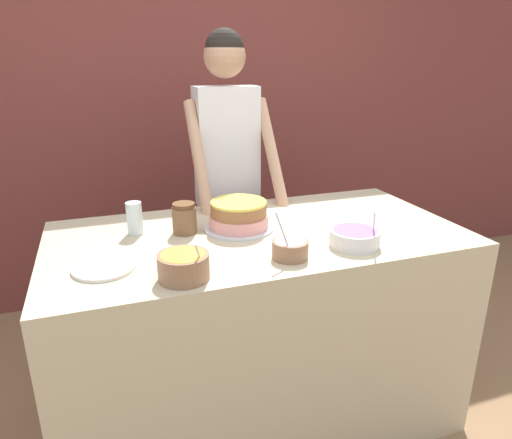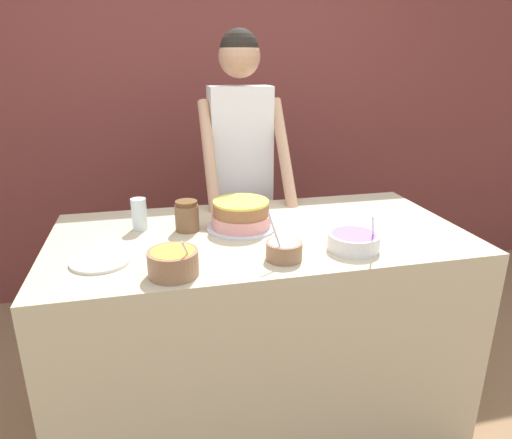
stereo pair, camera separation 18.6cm
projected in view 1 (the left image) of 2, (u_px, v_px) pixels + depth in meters
wall_back at (187, 111)px, 3.10m from camera, size 10.00×0.05×2.60m
counter at (258, 328)px, 2.09m from camera, size 1.73×0.87×0.94m
person_baker at (227, 158)px, 2.46m from camera, size 0.45×0.48×1.78m
cake at (239, 216)px, 1.95m from camera, size 0.30×0.30×0.12m
frosting_bowl_orange at (184, 265)px, 1.51m from camera, size 0.17×0.17×0.15m
frosting_bowl_pink at (290, 248)px, 1.67m from camera, size 0.13×0.13×0.18m
frosting_bowl_purple at (355, 237)px, 1.79m from camera, size 0.20×0.20×0.16m
drinking_glass at (135, 218)px, 1.89m from camera, size 0.07×0.07×0.14m
ceramic_plate at (104, 268)px, 1.59m from camera, size 0.22×0.22×0.01m
stoneware_jar at (184, 218)px, 1.90m from camera, size 0.10×0.10×0.13m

